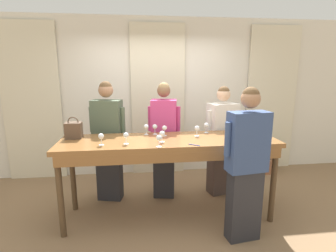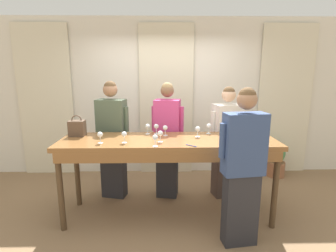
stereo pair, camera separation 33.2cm
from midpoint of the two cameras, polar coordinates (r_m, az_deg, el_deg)
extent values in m
plane|color=#846647|center=(3.70, -2.56, -18.78)|extent=(18.00, 18.00, 0.00)
cube|color=silver|center=(4.79, -4.24, 6.12)|extent=(12.00, 0.06, 2.80)
cube|color=beige|center=(5.10, -29.22, 4.35)|extent=(0.96, 0.03, 2.69)
cube|color=beige|center=(4.73, -4.19, 5.37)|extent=(0.96, 0.03, 2.69)
cube|color=beige|center=(5.30, 19.90, 5.39)|extent=(0.96, 0.03, 2.69)
cube|color=brown|center=(3.29, -2.73, -3.35)|extent=(2.69, 0.76, 0.06)
cube|color=brown|center=(2.97, -2.17, -6.86)|extent=(2.59, 0.03, 0.12)
cylinder|color=#4C3823|center=(3.35, -25.16, -13.85)|extent=(0.07, 0.07, 0.99)
cylinder|color=#4C3823|center=(3.52, 19.40, -12.06)|extent=(0.07, 0.07, 0.99)
cylinder|color=#4C3823|center=(3.88, -22.40, -10.00)|extent=(0.07, 0.07, 0.99)
cylinder|color=#4C3823|center=(4.03, 15.55, -8.68)|extent=(0.07, 0.07, 0.99)
cylinder|color=black|center=(3.60, 14.46, -0.39)|extent=(0.08, 0.08, 0.19)
cone|color=black|center=(3.57, 14.56, 1.40)|extent=(0.08, 0.08, 0.04)
cylinder|color=black|center=(3.56, 14.61, 2.42)|extent=(0.03, 0.03, 0.09)
cylinder|color=beige|center=(3.60, 14.46, -0.53)|extent=(0.08, 0.08, 0.07)
cube|color=brown|center=(3.56, -22.40, -0.91)|extent=(0.20, 0.15, 0.20)
torus|color=brown|center=(3.54, -22.54, 0.80)|extent=(0.13, 0.01, 0.13)
cylinder|color=white|center=(3.45, -3.52, -2.11)|extent=(0.06, 0.06, 0.00)
cylinder|color=white|center=(3.44, -3.53, -1.47)|extent=(0.01, 0.01, 0.08)
sphere|color=white|center=(3.43, -3.55, -0.41)|extent=(0.06, 0.06, 0.06)
cylinder|color=white|center=(3.15, -4.31, -3.52)|extent=(0.06, 0.06, 0.00)
cylinder|color=white|center=(3.14, -4.33, -2.82)|extent=(0.01, 0.01, 0.08)
sphere|color=white|center=(3.12, -4.34, -1.67)|extent=(0.06, 0.06, 0.06)
sphere|color=beige|center=(3.12, -4.34, -1.82)|extent=(0.04, 0.04, 0.04)
cylinder|color=white|center=(3.63, 5.73, -1.43)|extent=(0.06, 0.06, 0.00)
cylinder|color=white|center=(3.62, 5.74, -0.83)|extent=(0.01, 0.01, 0.08)
sphere|color=white|center=(3.61, 5.76, 0.18)|extent=(0.06, 0.06, 0.06)
cylinder|color=white|center=(3.15, -17.24, -4.00)|extent=(0.06, 0.06, 0.00)
cylinder|color=white|center=(3.14, -17.29, -3.31)|extent=(0.01, 0.01, 0.08)
sphere|color=white|center=(3.13, -17.36, -2.16)|extent=(0.06, 0.06, 0.06)
sphere|color=beige|center=(3.13, -17.35, -2.30)|extent=(0.04, 0.04, 0.04)
cylinder|color=white|center=(3.13, -12.12, -3.86)|extent=(0.06, 0.06, 0.00)
cylinder|color=white|center=(3.12, -12.15, -3.16)|extent=(0.01, 0.01, 0.08)
sphere|color=white|center=(3.10, -12.21, -2.00)|extent=(0.06, 0.06, 0.06)
cylinder|color=white|center=(3.53, -5.56, -1.80)|extent=(0.06, 0.06, 0.00)
cylinder|color=white|center=(3.52, -5.57, -1.18)|extent=(0.01, 0.01, 0.08)
sphere|color=white|center=(3.51, -5.59, -0.15)|extent=(0.06, 0.06, 0.06)
cylinder|color=white|center=(2.96, -5.20, -4.55)|extent=(0.06, 0.06, 0.00)
cylinder|color=white|center=(2.95, -5.21, -3.81)|extent=(0.01, 0.01, 0.08)
sphere|color=white|center=(2.93, -5.23, -2.59)|extent=(0.06, 0.06, 0.06)
sphere|color=beige|center=(2.93, -5.23, -2.75)|extent=(0.04, 0.04, 0.04)
cylinder|color=white|center=(3.53, -7.43, -1.84)|extent=(0.06, 0.06, 0.00)
cylinder|color=white|center=(3.52, -7.45, -1.22)|extent=(0.01, 0.01, 0.08)
sphere|color=white|center=(3.51, -7.48, -0.19)|extent=(0.06, 0.06, 0.06)
cylinder|color=white|center=(3.43, 3.54, -2.21)|extent=(0.06, 0.06, 0.00)
cylinder|color=white|center=(3.42, 3.55, -1.57)|extent=(0.01, 0.01, 0.08)
sphere|color=white|center=(3.40, 3.56, -0.50)|extent=(0.06, 0.06, 0.06)
cylinder|color=white|center=(3.21, 15.68, -3.64)|extent=(0.06, 0.06, 0.00)
cylinder|color=white|center=(3.20, 15.72, -2.96)|extent=(0.01, 0.01, 0.08)
sphere|color=white|center=(3.18, 15.79, -1.83)|extent=(0.06, 0.06, 0.06)
cylinder|color=#193399|center=(3.01, 2.60, -4.17)|extent=(0.12, 0.10, 0.01)
cube|color=#28282D|center=(4.05, -14.91, -9.76)|extent=(0.38, 0.27, 0.83)
cube|color=#4C5B47|center=(3.85, -15.50, 0.59)|extent=(0.45, 0.32, 0.66)
sphere|color=#9E7051|center=(3.78, -15.90, 7.50)|extent=(0.20, 0.20, 0.20)
sphere|color=brown|center=(3.78, -15.93, 8.04)|extent=(0.18, 0.18, 0.18)
cylinder|color=#4C5B47|center=(3.76, -12.36, 1.26)|extent=(0.08, 0.08, 0.36)
cylinder|color=#4C5B47|center=(3.93, -18.59, 1.35)|extent=(0.08, 0.08, 0.36)
cube|color=#28282D|center=(4.02, -3.21, -9.56)|extent=(0.34, 0.28, 0.83)
cube|color=#C63D7A|center=(3.81, -3.34, 0.83)|extent=(0.40, 0.33, 0.65)
sphere|color=brown|center=(3.75, -3.43, 7.70)|extent=(0.19, 0.19, 0.19)
sphere|color=#93754C|center=(3.75, -3.43, 8.20)|extent=(0.17, 0.17, 0.17)
cylinder|color=#C63D7A|center=(3.79, -0.31, 1.53)|extent=(0.08, 0.08, 0.36)
cylinder|color=#C63D7A|center=(3.83, -6.35, 1.58)|extent=(0.08, 0.08, 0.36)
cube|color=#473833|center=(4.17, 9.08, -9.15)|extent=(0.40, 0.31, 0.79)
cube|color=silver|center=(3.97, 9.42, 0.38)|extent=(0.47, 0.37, 0.62)
sphere|color=#DBAD89|center=(3.91, 9.64, 6.77)|extent=(0.20, 0.20, 0.20)
sphere|color=brown|center=(3.91, 9.66, 7.28)|extent=(0.17, 0.17, 0.17)
cylinder|color=silver|center=(4.09, 12.23, 1.26)|extent=(0.09, 0.09, 0.34)
cylinder|color=silver|center=(3.85, 6.48, 0.82)|extent=(0.09, 0.09, 0.34)
cube|color=#28282D|center=(3.14, 13.15, -16.50)|extent=(0.39, 0.22, 0.82)
cube|color=#334775|center=(2.86, 13.85, -3.44)|extent=(0.45, 0.26, 0.65)
sphere|color=#9E7051|center=(2.78, 14.33, 5.75)|extent=(0.20, 0.20, 0.20)
sphere|color=brown|center=(2.78, 14.36, 6.47)|extent=(0.18, 0.18, 0.18)
cylinder|color=#334775|center=(2.75, 9.58, -2.85)|extent=(0.08, 0.08, 0.36)
cylinder|color=#334775|center=(2.97, 17.89, -2.15)|extent=(0.08, 0.08, 0.36)
cylinder|color=#935B3D|center=(5.26, 18.58, -8.12)|extent=(0.30, 0.30, 0.27)
ellipsoid|color=#47844C|center=(5.17, 18.82, -4.86)|extent=(0.28, 0.28, 0.39)
camera|label=1|loc=(0.17, -92.86, -0.61)|focal=28.00mm
camera|label=2|loc=(0.17, 87.14, 0.61)|focal=28.00mm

